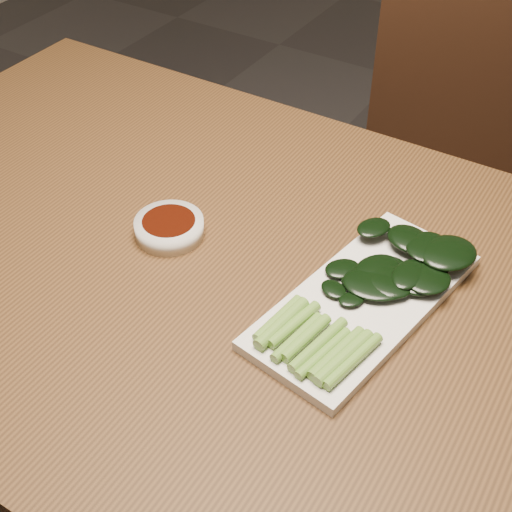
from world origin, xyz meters
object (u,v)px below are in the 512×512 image
Objects in this scene: chair_far at (452,187)px; gai_lan at (381,284)px; sauce_bowl at (169,227)px; table at (254,313)px; serving_plate at (364,301)px.

chair_far reaches higher than gai_lan.
gai_lan is at bearing 7.03° from sauce_bowl.
gai_lan reaches higher than table.
sauce_bowl reaches higher than serving_plate.
chair_far is 0.71m from gai_lan.
gai_lan is at bearing -101.60° from chair_far.
sauce_bowl is (-0.21, -0.68, 0.28)m from chair_far.
chair_far is 2.82× the size of gai_lan.
table is 0.19m from gai_lan.
gai_lan is at bearing 57.93° from serving_plate.
chair_far is at bearing 97.87° from gai_lan.
chair_far is 2.61× the size of serving_plate.
sauce_bowl is (-0.14, 0.01, 0.08)m from table.
sauce_bowl is at bearing -176.59° from serving_plate.
chair_far is 0.72m from serving_plate.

